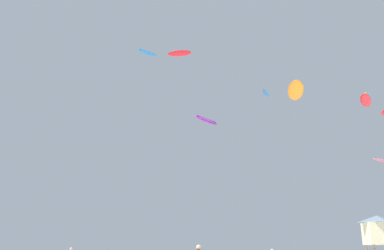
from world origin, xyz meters
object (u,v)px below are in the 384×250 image
(lifeguard_tower, at_px, (378,230))
(kite_aloft_7, at_px, (206,120))
(kite_aloft_8, at_px, (365,100))
(kite_aloft_4, at_px, (147,53))
(kite_aloft_6, at_px, (296,91))
(kite_aloft_5, at_px, (180,53))
(kite_aloft_9, at_px, (266,93))
(kite_aloft_1, at_px, (380,160))

(lifeguard_tower, relative_size, kite_aloft_7, 0.96)
(lifeguard_tower, xyz_separation_m, kite_aloft_8, (-0.92, -2.97, 9.77))
(lifeguard_tower, bearing_deg, kite_aloft_7, 126.00)
(kite_aloft_4, bearing_deg, kite_aloft_6, -49.94)
(kite_aloft_7, bearing_deg, kite_aloft_6, -75.03)
(lifeguard_tower, height_order, kite_aloft_6, kite_aloft_6)
(kite_aloft_4, relative_size, kite_aloft_5, 1.05)
(kite_aloft_6, xyz_separation_m, kite_aloft_8, (6.07, 3.01, 0.25))
(lifeguard_tower, height_order, kite_aloft_4, kite_aloft_4)
(kite_aloft_6, distance_m, kite_aloft_7, 26.09)
(kite_aloft_9, bearing_deg, kite_aloft_6, -91.71)
(kite_aloft_5, distance_m, kite_aloft_6, 12.73)
(kite_aloft_5, bearing_deg, kite_aloft_7, 82.70)
(kite_aloft_7, distance_m, kite_aloft_8, 25.61)
(kite_aloft_5, height_order, kite_aloft_9, kite_aloft_9)
(kite_aloft_9, bearing_deg, kite_aloft_5, -127.62)
(kite_aloft_6, bearing_deg, kite_aloft_4, 130.06)
(kite_aloft_6, xyz_separation_m, kite_aloft_7, (-6.59, 24.66, 5.41))
(lifeguard_tower, relative_size, kite_aloft_4, 1.74)
(kite_aloft_4, distance_m, kite_aloft_5, 11.40)
(kite_aloft_5, distance_m, kite_aloft_9, 15.54)
(lifeguard_tower, height_order, kite_aloft_1, kite_aloft_1)
(lifeguard_tower, xyz_separation_m, kite_aloft_9, (-6.42, 12.84, 16.50))
(kite_aloft_1, bearing_deg, kite_aloft_9, 130.22)
(kite_aloft_4, relative_size, kite_aloft_8, 0.74)
(kite_aloft_8, bearing_deg, kite_aloft_9, 109.20)
(kite_aloft_8, bearing_deg, kite_aloft_6, -153.64)
(kite_aloft_4, xyz_separation_m, kite_aloft_8, (19.43, -12.88, -10.82))
(lifeguard_tower, bearing_deg, kite_aloft_5, 178.05)
(kite_aloft_1, bearing_deg, kite_aloft_4, 162.50)
(kite_aloft_8, bearing_deg, kite_aloft_4, 146.45)
(lifeguard_tower, bearing_deg, kite_aloft_8, -107.15)
(kite_aloft_4, xyz_separation_m, kite_aloft_9, (13.92, 2.92, -4.09))
(kite_aloft_5, relative_size, kite_aloft_6, 0.56)
(kite_aloft_6, bearing_deg, kite_aloft_5, 143.85)
(kite_aloft_6, bearing_deg, kite_aloft_7, 104.97)
(kite_aloft_1, xyz_separation_m, kite_aloft_5, (-17.91, -2.33, 9.69))
(kite_aloft_1, relative_size, kite_aloft_7, 0.46)
(kite_aloft_1, distance_m, kite_aloft_4, 27.52)
(kite_aloft_5, xyz_separation_m, kite_aloft_7, (2.32, 18.15, -0.93))
(kite_aloft_8, xyz_separation_m, kite_aloft_9, (-5.50, 15.81, 6.74))
(kite_aloft_5, xyz_separation_m, kite_aloft_8, (14.98, -3.51, -6.09))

